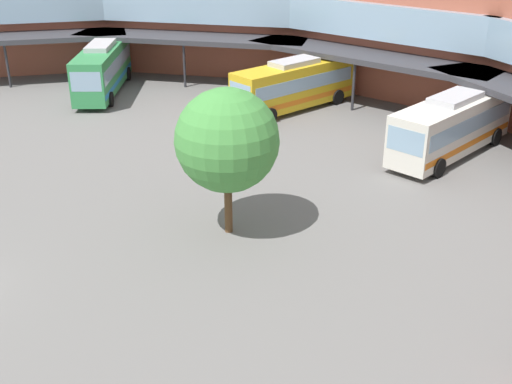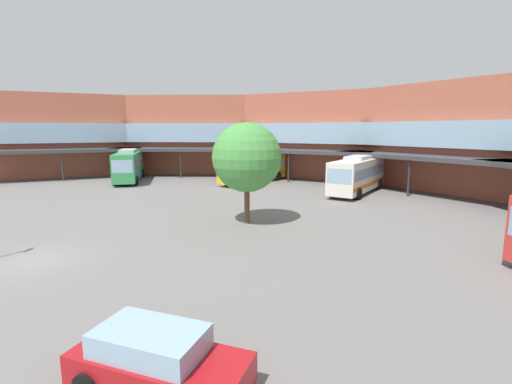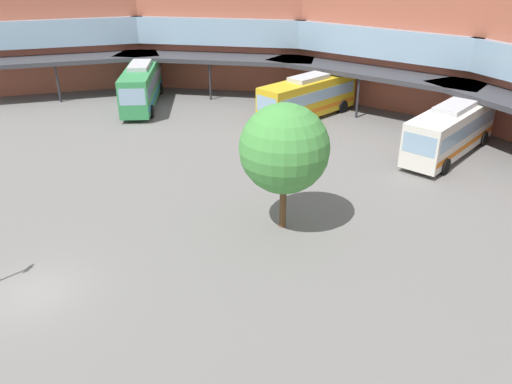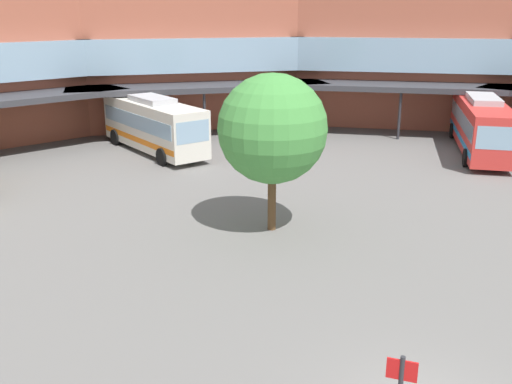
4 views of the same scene
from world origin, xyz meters
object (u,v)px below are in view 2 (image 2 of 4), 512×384
bus_1 (253,167)px  bus_2 (129,165)px  bus_3 (357,174)px  parked_car (157,361)px  plaza_tree (247,158)px

bus_1 → bus_2: (-10.03, -11.59, 0.11)m
bus_1 → bus_3: bus_3 is taller
parked_car → plaza_tree: bearing=103.7°
parked_car → bus_3: bearing=86.1°
plaza_tree → bus_2: bearing=-179.0°
bus_3 → parked_car: 30.81m
bus_1 → bus_3: size_ratio=0.99×
bus_3 → bus_2: bearing=-75.8°
bus_3 → parked_car: bearing=9.0°
bus_1 → plaza_tree: bearing=36.8°
parked_car → plaza_tree: size_ratio=0.69×
bus_3 → plaza_tree: 16.23m
bus_3 → plaza_tree: plaza_tree is taller
bus_2 → bus_1: bearing=72.4°
bus_1 → bus_2: size_ratio=0.93×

